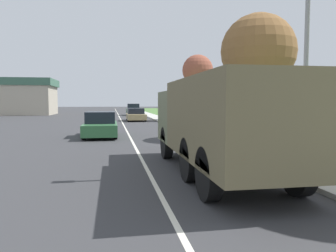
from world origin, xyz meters
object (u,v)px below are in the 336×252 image
object	(u,v)px
military_truck	(219,120)
car_nearest_ahead	(100,125)
car_second_ahead	(136,115)
car_third_ahead	(133,110)
pickup_truck	(279,123)
lamp_post	(301,25)

from	to	relation	value
military_truck	car_nearest_ahead	size ratio (longest dim) A/B	1.72
car_second_ahead	car_nearest_ahead	bearing A→B (deg)	-101.81
military_truck	car_third_ahead	world-z (taller)	military_truck
car_second_ahead	car_third_ahead	distance (m)	14.08
military_truck	pickup_truck	xyz separation A→B (m)	(6.24, 8.05, -0.67)
lamp_post	pickup_truck	bearing A→B (deg)	65.12
car_second_ahead	lamp_post	world-z (taller)	lamp_post
car_nearest_ahead	car_third_ahead	xyz separation A→B (m)	(3.90, 29.56, 0.10)
lamp_post	car_third_ahead	bearing A→B (deg)	93.36
military_truck	pickup_truck	size ratio (longest dim) A/B	1.58
car_third_ahead	pickup_truck	world-z (taller)	pickup_truck
car_second_ahead	car_third_ahead	xyz separation A→B (m)	(0.66, 14.06, 0.15)
car_third_ahead	pickup_truck	bearing A→B (deg)	-79.45
car_nearest_ahead	car_second_ahead	distance (m)	15.83
military_truck	lamp_post	world-z (taller)	lamp_post
car_second_ahead	lamp_post	xyz separation A→B (m)	(3.01, -26.12, 3.76)
military_truck	car_nearest_ahead	xyz separation A→B (m)	(-3.67, 10.79, -0.89)
military_truck	lamp_post	xyz separation A→B (m)	(2.58, 0.17, 2.82)
military_truck	car_second_ahead	distance (m)	26.31
lamp_post	car_second_ahead	bearing A→B (deg)	96.58
car_second_ahead	pickup_truck	xyz separation A→B (m)	(6.67, -18.23, 0.27)
car_nearest_ahead	car_third_ahead	world-z (taller)	car_third_ahead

